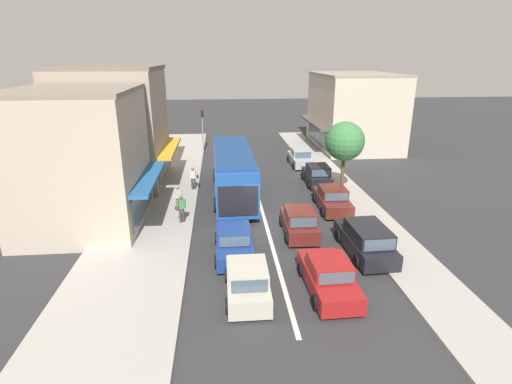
{
  "coord_description": "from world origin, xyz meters",
  "views": [
    {
      "loc": [
        -2.52,
        -21.16,
        9.3
      ],
      "look_at": [
        -0.37,
        2.33,
        1.2
      ],
      "focal_mm": 28.0,
      "sensor_mm": 36.0,
      "label": 1
    }
  ],
  "objects_px": {
    "parked_sedan_kerb_second": "(332,199)",
    "pedestrian_far_walker": "(193,177)",
    "parked_sedan_kerb_rear": "(301,158)",
    "street_tree_right": "(345,142)",
    "hatchback_adjacent_lane_lead": "(299,223)",
    "pedestrian_browsing_midblock": "(178,197)",
    "traffic_light_downstreet": "(203,124)",
    "parked_hatchback_kerb_third": "(317,175)",
    "city_bus": "(233,169)",
    "pedestrian_with_handbag_near": "(181,207)",
    "hatchback_queue_gap_filler": "(248,281)",
    "sedan_adjacent_lane_trail": "(234,242)",
    "parked_wagon_kerb_front": "(366,240)",
    "sedan_behind_bus_near": "(328,276)"
  },
  "relations": [
    {
      "from": "parked_sedan_kerb_second",
      "to": "pedestrian_far_walker",
      "type": "xyz_separation_m",
      "value": [
        -8.96,
        4.4,
        0.4
      ]
    },
    {
      "from": "parked_sedan_kerb_rear",
      "to": "street_tree_right",
      "type": "relative_size",
      "value": 0.82
    },
    {
      "from": "parked_sedan_kerb_second",
      "to": "parked_sedan_kerb_rear",
      "type": "height_order",
      "value": "same"
    },
    {
      "from": "hatchback_adjacent_lane_lead",
      "to": "pedestrian_browsing_midblock",
      "type": "height_order",
      "value": "pedestrian_browsing_midblock"
    },
    {
      "from": "traffic_light_downstreet",
      "to": "street_tree_right",
      "type": "xyz_separation_m",
      "value": [
        10.08,
        -14.12,
        0.93
      ]
    },
    {
      "from": "traffic_light_downstreet",
      "to": "street_tree_right",
      "type": "distance_m",
      "value": 17.37
    },
    {
      "from": "parked_hatchback_kerb_third",
      "to": "traffic_light_downstreet",
      "type": "relative_size",
      "value": 0.88
    },
    {
      "from": "hatchback_adjacent_lane_lead",
      "to": "pedestrian_browsing_midblock",
      "type": "xyz_separation_m",
      "value": [
        -6.83,
        3.84,
        0.36
      ]
    },
    {
      "from": "parked_sedan_kerb_rear",
      "to": "parked_hatchback_kerb_third",
      "type": "bearing_deg",
      "value": -88.67
    },
    {
      "from": "city_bus",
      "to": "parked_sedan_kerb_rear",
      "type": "relative_size",
      "value": 2.59
    },
    {
      "from": "parked_hatchback_kerb_third",
      "to": "pedestrian_with_handbag_near",
      "type": "height_order",
      "value": "pedestrian_with_handbag_near"
    },
    {
      "from": "hatchback_queue_gap_filler",
      "to": "parked_hatchback_kerb_third",
      "type": "xyz_separation_m",
      "value": [
        6.3,
        14.42,
        0.0
      ]
    },
    {
      "from": "hatchback_adjacent_lane_lead",
      "to": "parked_sedan_kerb_second",
      "type": "xyz_separation_m",
      "value": [
        2.82,
        3.6,
        -0.05
      ]
    },
    {
      "from": "pedestrian_with_handbag_near",
      "to": "hatchback_adjacent_lane_lead",
      "type": "bearing_deg",
      "value": -17.07
    },
    {
      "from": "sedan_adjacent_lane_trail",
      "to": "pedestrian_browsing_midblock",
      "type": "xyz_separation_m",
      "value": [
        -3.21,
        5.8,
        0.4
      ]
    },
    {
      "from": "traffic_light_downstreet",
      "to": "parked_wagon_kerb_front",
      "type": "bearing_deg",
      "value": -69.36
    },
    {
      "from": "street_tree_right",
      "to": "pedestrian_browsing_midblock",
      "type": "relative_size",
      "value": 3.15
    },
    {
      "from": "pedestrian_far_walker",
      "to": "parked_wagon_kerb_front",
      "type": "bearing_deg",
      "value": -49.62
    },
    {
      "from": "hatchback_adjacent_lane_lead",
      "to": "sedan_behind_bus_near",
      "type": "bearing_deg",
      "value": -88.6
    },
    {
      "from": "sedan_adjacent_lane_trail",
      "to": "sedan_behind_bus_near",
      "type": "bearing_deg",
      "value": -43.42
    },
    {
      "from": "traffic_light_downstreet",
      "to": "street_tree_right",
      "type": "bearing_deg",
      "value": -54.48
    },
    {
      "from": "hatchback_queue_gap_filler",
      "to": "hatchback_adjacent_lane_lead",
      "type": "bearing_deg",
      "value": 60.35
    },
    {
      "from": "parked_sedan_kerb_second",
      "to": "parked_sedan_kerb_rear",
      "type": "relative_size",
      "value": 1.01
    },
    {
      "from": "hatchback_queue_gap_filler",
      "to": "sedan_adjacent_lane_trail",
      "type": "bearing_deg",
      "value": 96.17
    },
    {
      "from": "hatchback_adjacent_lane_lead",
      "to": "street_tree_right",
      "type": "distance_m",
      "value": 8.19
    },
    {
      "from": "sedan_behind_bus_near",
      "to": "parked_sedan_kerb_second",
      "type": "relative_size",
      "value": 1.0
    },
    {
      "from": "sedan_behind_bus_near",
      "to": "parked_hatchback_kerb_third",
      "type": "height_order",
      "value": "parked_hatchback_kerb_third"
    },
    {
      "from": "hatchback_queue_gap_filler",
      "to": "parked_hatchback_kerb_third",
      "type": "bearing_deg",
      "value": 66.4
    },
    {
      "from": "city_bus",
      "to": "parked_hatchback_kerb_third",
      "type": "relative_size",
      "value": 2.93
    },
    {
      "from": "parked_hatchback_kerb_third",
      "to": "parked_sedan_kerb_second",
      "type": "bearing_deg",
      "value": -92.87
    },
    {
      "from": "parked_wagon_kerb_front",
      "to": "parked_sedan_kerb_rear",
      "type": "relative_size",
      "value": 1.08
    },
    {
      "from": "city_bus",
      "to": "parked_sedan_kerb_second",
      "type": "bearing_deg",
      "value": -27.4
    },
    {
      "from": "parked_wagon_kerb_front",
      "to": "pedestrian_with_handbag_near",
      "type": "distance_m",
      "value": 10.32
    },
    {
      "from": "parked_sedan_kerb_rear",
      "to": "pedestrian_far_walker",
      "type": "height_order",
      "value": "pedestrian_far_walker"
    },
    {
      "from": "hatchback_queue_gap_filler",
      "to": "parked_wagon_kerb_front",
      "type": "xyz_separation_m",
      "value": [
        6.02,
        3.16,
        0.04
      ]
    },
    {
      "from": "sedan_behind_bus_near",
      "to": "parked_sedan_kerb_rear",
      "type": "distance_m",
      "value": 20.09
    },
    {
      "from": "sedan_adjacent_lane_trail",
      "to": "parked_sedan_kerb_rear",
      "type": "distance_m",
      "value": 17.6
    },
    {
      "from": "parked_sedan_kerb_second",
      "to": "street_tree_right",
      "type": "height_order",
      "value": "street_tree_right"
    },
    {
      "from": "parked_sedan_kerb_second",
      "to": "pedestrian_far_walker",
      "type": "bearing_deg",
      "value": 153.83
    },
    {
      "from": "pedestrian_with_handbag_near",
      "to": "street_tree_right",
      "type": "bearing_deg",
      "value": 21.87
    },
    {
      "from": "parked_sedan_kerb_second",
      "to": "city_bus",
      "type": "bearing_deg",
      "value": 152.6
    },
    {
      "from": "sedan_adjacent_lane_trail",
      "to": "pedestrian_far_walker",
      "type": "distance_m",
      "value": 10.28
    },
    {
      "from": "sedan_adjacent_lane_trail",
      "to": "parked_sedan_kerb_rear",
      "type": "bearing_deg",
      "value": 68.08
    },
    {
      "from": "hatchback_adjacent_lane_lead",
      "to": "city_bus",
      "type": "bearing_deg",
      "value": 116.13
    },
    {
      "from": "hatchback_adjacent_lane_lead",
      "to": "street_tree_right",
      "type": "height_order",
      "value": "street_tree_right"
    },
    {
      "from": "pedestrian_browsing_midblock",
      "to": "hatchback_queue_gap_filler",
      "type": "bearing_deg",
      "value": -69.2
    },
    {
      "from": "city_bus",
      "to": "hatchback_queue_gap_filler",
      "type": "bearing_deg",
      "value": -89.51
    },
    {
      "from": "parked_sedan_kerb_rear",
      "to": "street_tree_right",
      "type": "bearing_deg",
      "value": -80.9
    },
    {
      "from": "street_tree_right",
      "to": "pedestrian_with_handbag_near",
      "type": "height_order",
      "value": "street_tree_right"
    },
    {
      "from": "parked_wagon_kerb_front",
      "to": "parked_sedan_kerb_rear",
      "type": "bearing_deg",
      "value": 89.48
    }
  ]
}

